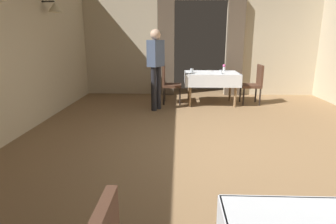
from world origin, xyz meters
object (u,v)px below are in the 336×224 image
object	(u,v)px
plate_mid_b	(210,71)
glass_mid_d	(221,72)
chair_mid_right	(254,83)
flower_vase_mid	(224,67)
dining_table_mid	(212,77)
chair_mid_left	(169,82)
person_waiter_by_doorway	(156,63)
glass_mid_c	(192,71)

from	to	relation	value
plate_mid_b	glass_mid_d	bearing A→B (deg)	-70.11
chair_mid_right	flower_vase_mid	xyz separation A→B (m)	(-0.69, 0.24, 0.33)
dining_table_mid	plate_mid_b	bearing A→B (deg)	93.80
glass_mid_d	chair_mid_left	bearing A→B (deg)	168.00
glass_mid_d	person_waiter_by_doorway	xyz separation A→B (m)	(-1.45, -0.39, 0.23)
flower_vase_mid	person_waiter_by_doorway	world-z (taller)	person_waiter_by_doorway
dining_table_mid	flower_vase_mid	xyz separation A→B (m)	(0.32, 0.26, 0.19)
dining_table_mid	glass_mid_d	world-z (taller)	glass_mid_d
flower_vase_mid	plate_mid_b	bearing A→B (deg)	173.41
dining_table_mid	chair_mid_left	size ratio (longest dim) A/B	1.36
glass_mid_c	person_waiter_by_doorway	world-z (taller)	person_waiter_by_doorway
plate_mid_b	person_waiter_by_doorway	bearing A→B (deg)	-142.98
chair_mid_left	flower_vase_mid	world-z (taller)	chair_mid_left
glass_mid_c	plate_mid_b	bearing A→B (deg)	39.64
glass_mid_c	dining_table_mid	bearing A→B (deg)	9.28
glass_mid_c	flower_vase_mid	bearing A→B (deg)	22.81
dining_table_mid	glass_mid_d	size ratio (longest dim) A/B	14.41
flower_vase_mid	glass_mid_c	size ratio (longest dim) A/B	1.70
chair_mid_left	plate_mid_b	size ratio (longest dim) A/B	5.12
glass_mid_c	person_waiter_by_doorway	bearing A→B (deg)	-144.56
flower_vase_mid	person_waiter_by_doorway	size ratio (longest dim) A/B	0.10
person_waiter_by_doorway	chair_mid_left	bearing A→B (deg)	68.80
chair_mid_left	plate_mid_b	world-z (taller)	chair_mid_left
chair_mid_right	glass_mid_d	size ratio (longest dim) A/B	10.61
chair_mid_right	flower_vase_mid	size ratio (longest dim) A/B	5.47
flower_vase_mid	chair_mid_right	bearing A→B (deg)	-19.36
plate_mid_b	glass_mid_d	distance (m)	0.59
glass_mid_d	person_waiter_by_doorway	world-z (taller)	person_waiter_by_doorway
chair_mid_left	glass_mid_c	bearing A→B (deg)	-8.30
dining_table_mid	chair_mid_left	distance (m)	1.03
flower_vase_mid	glass_mid_d	xyz separation A→B (m)	(-0.15, -0.51, -0.05)
plate_mid_b	chair_mid_left	bearing A→B (deg)	-163.51
plate_mid_b	flower_vase_mid	bearing A→B (deg)	-6.59
glass_mid_d	person_waiter_by_doorway	distance (m)	1.52
person_waiter_by_doorway	glass_mid_c	bearing A→B (deg)	35.44
glass_mid_d	dining_table_mid	bearing A→B (deg)	125.42
dining_table_mid	flower_vase_mid	size ratio (longest dim) A/B	7.43
dining_table_mid	glass_mid_c	bearing A→B (deg)	-170.72
plate_mid_b	chair_mid_right	bearing A→B (deg)	-15.27
chair_mid_right	glass_mid_d	world-z (taller)	chair_mid_right
chair_mid_left	person_waiter_by_doorway	bearing A→B (deg)	-111.20
chair_mid_right	person_waiter_by_doorway	distance (m)	2.43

